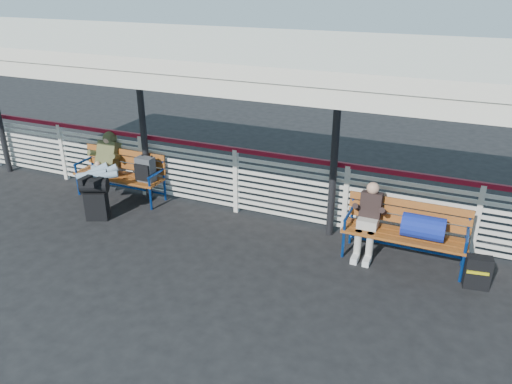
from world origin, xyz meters
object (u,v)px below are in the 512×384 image
at_px(luggage_stack, 96,197).
at_px(suitcase_side, 477,272).
at_px(companion_person, 368,219).
at_px(bench_right, 415,227).
at_px(traveler_man, 102,168).
at_px(bench_left, 129,170).

xyz_separation_m(luggage_stack, suitcase_side, (6.22, 0.40, -0.19)).
xyz_separation_m(luggage_stack, companion_person, (4.62, 0.70, 0.17)).
xyz_separation_m(luggage_stack, bench_right, (5.30, 0.70, 0.18)).
relative_size(luggage_stack, suitcase_side, 1.65).
bearing_deg(bench_right, traveler_man, -179.25).
height_order(bench_right, suitcase_side, bench_right).
height_order(bench_left, traveler_man, traveler_man).
height_order(luggage_stack, bench_right, bench_right).
xyz_separation_m(bench_left, companion_person, (4.62, -0.27, 0.00)).
bearing_deg(luggage_stack, companion_person, -15.12).
bearing_deg(traveler_man, companion_person, 0.81).
bearing_deg(suitcase_side, companion_person, 160.51).
distance_m(bench_right, traveler_man, 5.65).
bearing_deg(bench_right, bench_left, 177.15).
height_order(luggage_stack, traveler_man, traveler_man).
relative_size(bench_left, suitcase_side, 3.80).
relative_size(bench_left, bench_right, 1.00).
bearing_deg(suitcase_side, traveler_man, 169.07).
xyz_separation_m(luggage_stack, bench_left, (0.00, 0.97, 0.17)).
bearing_deg(traveler_man, suitcase_side, -1.99).
bearing_deg(traveler_man, luggage_stack, -60.96).
bearing_deg(suitcase_side, luggage_stack, 174.75).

